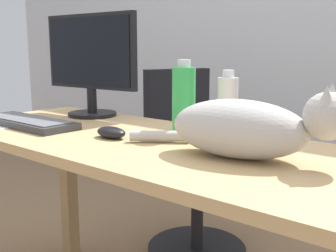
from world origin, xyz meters
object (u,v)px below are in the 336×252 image
(cat, at_px, (247,127))
(monitor, at_px, (90,61))
(computer_mouse, at_px, (111,132))
(water_bottle, at_px, (227,106))
(spray_bottle, at_px, (184,101))
(keyboard, at_px, (27,122))
(office_chair, at_px, (192,176))

(cat, bearing_deg, monitor, 166.48)
(computer_mouse, height_order, water_bottle, water_bottle)
(water_bottle, relative_size, spray_bottle, 0.86)
(keyboard, bearing_deg, office_chair, 75.05)
(keyboard, xyz_separation_m, computer_mouse, (0.40, 0.05, 0.00))
(office_chair, height_order, computer_mouse, office_chair)
(office_chair, distance_m, spray_bottle, 0.78)
(computer_mouse, bearing_deg, office_chair, 105.67)
(monitor, distance_m, water_bottle, 0.66)
(computer_mouse, bearing_deg, keyboard, -173.22)
(water_bottle, bearing_deg, spray_bottle, -135.90)
(office_chair, relative_size, monitor, 1.88)
(office_chair, height_order, monitor, monitor)
(keyboard, bearing_deg, water_bottle, 25.59)
(cat, relative_size, spray_bottle, 2.52)
(keyboard, height_order, cat, cat)
(office_chair, distance_m, water_bottle, 0.77)
(keyboard, relative_size, spray_bottle, 1.81)
(water_bottle, height_order, spray_bottle, spray_bottle)
(keyboard, bearing_deg, monitor, 87.69)
(water_bottle, bearing_deg, cat, -49.10)
(water_bottle, bearing_deg, office_chair, 136.10)
(monitor, bearing_deg, cat, -13.52)
(spray_bottle, bearing_deg, office_chair, 123.42)
(office_chair, xyz_separation_m, monitor, (-0.19, -0.45, 0.56))
(office_chair, distance_m, cat, 1.01)
(computer_mouse, distance_m, spray_bottle, 0.25)
(keyboard, height_order, computer_mouse, computer_mouse)
(computer_mouse, xyz_separation_m, spray_bottle, (0.16, 0.17, 0.10))
(office_chair, relative_size, water_bottle, 4.32)
(monitor, height_order, water_bottle, monitor)
(office_chair, height_order, water_bottle, water_bottle)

